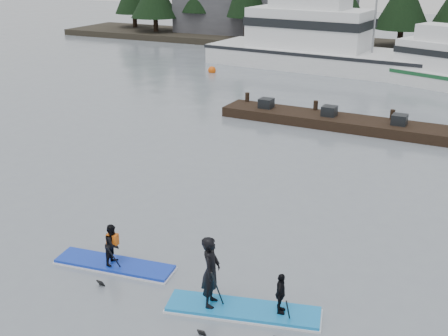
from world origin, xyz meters
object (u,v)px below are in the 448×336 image
at_px(fishing_boat_large, 329,57).
at_px(paddleboard_duo, 233,289).
at_px(floating_dock, 368,126).
at_px(paddleboard_solo, 114,255).

relative_size(fishing_boat_large, paddleboard_duo, 5.38).
bearing_deg(floating_dock, paddleboard_solo, -100.56).
bearing_deg(fishing_boat_large, paddleboard_duo, -72.86).
height_order(fishing_boat_large, paddleboard_solo, fishing_boat_large).
distance_m(fishing_boat_large, paddleboard_solo, 31.52).
height_order(fishing_boat_large, floating_dock, fishing_boat_large).
bearing_deg(paddleboard_solo, paddleboard_duo, -14.24).
relative_size(floating_dock, paddleboard_solo, 4.40).
distance_m(fishing_boat_large, paddleboard_duo, 32.54).
relative_size(fishing_boat_large, floating_dock, 1.35).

